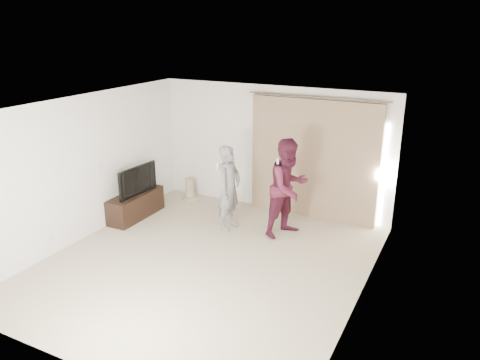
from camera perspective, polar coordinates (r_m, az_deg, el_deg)
name	(u,v)px	position (r m, az deg, el deg)	size (l,w,h in m)	color
floor	(205,264)	(7.87, -4.24, -10.12)	(5.50, 5.50, 0.00)	#BBAE8C
wall_back	(272,149)	(9.67, 3.98, 3.80)	(5.00, 0.04, 2.60)	white
wall_left	(84,168)	(8.83, -18.51, 1.38)	(0.04, 5.50, 2.60)	white
ceiling	(201,107)	(6.99, -4.75, 8.87)	(5.00, 5.50, 0.01)	silver
curtain	(314,160)	(9.33, 8.97, 2.43)	(2.80, 0.11, 2.46)	tan
tv_console	(136,205)	(9.74, -12.59, -3.01)	(0.45, 1.31, 0.50)	black
tv	(134,180)	(9.56, -12.82, 0.04)	(1.02, 0.13, 0.59)	black
scratching_post	(190,191)	(10.53, -6.11, -1.30)	(0.36, 0.36, 0.48)	tan
person_man	(229,188)	(8.80, -1.32, -0.98)	(0.42, 0.61, 1.63)	slate
person_woman	(289,188)	(8.57, 5.94, -0.93)	(1.01, 1.10, 1.84)	#50192C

